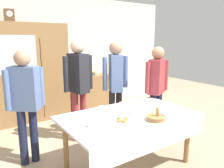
# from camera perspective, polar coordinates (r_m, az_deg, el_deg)

# --- Properties ---
(ground_plane) EXTENTS (12.00, 12.00, 0.00)m
(ground_plane) POSITION_cam_1_polar(r_m,az_deg,el_deg) (3.42, 1.99, -18.83)
(ground_plane) COLOR tan
(ground_plane) RESTS_ON ground
(back_wall) EXTENTS (6.40, 0.10, 2.70)m
(back_wall) POSITION_cam_1_polar(r_m,az_deg,el_deg) (5.33, -15.09, 7.15)
(back_wall) COLOR silver
(back_wall) RESTS_ON ground
(dining_table) EXTENTS (1.77, 1.06, 0.74)m
(dining_table) POSITION_cam_1_polar(r_m,az_deg,el_deg) (2.97, 4.81, -9.85)
(dining_table) COLOR olive
(dining_table) RESTS_ON ground
(wall_cabinet) EXTENTS (2.15, 0.46, 2.05)m
(wall_cabinet) POSITION_cam_1_polar(r_m,az_deg,el_deg) (4.85, -23.77, 2.26)
(wall_cabinet) COLOR olive
(wall_cabinet) RESTS_ON ground
(mantel_clock) EXTENTS (0.18, 0.11, 0.24)m
(mantel_clock) POSITION_cam_1_polar(r_m,az_deg,el_deg) (4.82, -25.02, 15.76)
(mantel_clock) COLOR brown
(mantel_clock) RESTS_ON wall_cabinet
(bookshelf_low) EXTENTS (1.11, 0.35, 0.83)m
(bookshelf_low) POSITION_cam_1_polar(r_m,az_deg,el_deg) (5.61, -5.23, -1.97)
(bookshelf_low) COLOR olive
(bookshelf_low) RESTS_ON ground
(book_stack) EXTENTS (0.16, 0.21, 0.10)m
(book_stack) POSITION_cam_1_polar(r_m,az_deg,el_deg) (5.52, -5.32, 2.75)
(book_stack) COLOR #3D754C
(book_stack) RESTS_ON bookshelf_low
(tea_cup_near_right) EXTENTS (0.13, 0.13, 0.06)m
(tea_cup_near_right) POSITION_cam_1_polar(r_m,az_deg,el_deg) (2.97, 5.07, -7.35)
(tea_cup_near_right) COLOR silver
(tea_cup_near_right) RESTS_ON dining_table
(tea_cup_back_edge) EXTENTS (0.13, 0.13, 0.06)m
(tea_cup_back_edge) POSITION_cam_1_polar(r_m,az_deg,el_deg) (3.30, 2.63, -5.36)
(tea_cup_back_edge) COLOR white
(tea_cup_back_edge) RESTS_ON dining_table
(tea_cup_far_right) EXTENTS (0.13, 0.13, 0.06)m
(tea_cup_far_right) POSITION_cam_1_polar(r_m,az_deg,el_deg) (3.12, -2.67, -6.36)
(tea_cup_far_right) COLOR white
(tea_cup_far_right) RESTS_ON dining_table
(tea_cup_far_left) EXTENTS (0.13, 0.13, 0.06)m
(tea_cup_far_left) POSITION_cam_1_polar(r_m,az_deg,el_deg) (2.57, -5.37, -10.43)
(tea_cup_far_left) COLOR white
(tea_cup_far_left) RESTS_ON dining_table
(bread_basket) EXTENTS (0.24, 0.24, 0.16)m
(bread_basket) POSITION_cam_1_polar(r_m,az_deg,el_deg) (2.81, 11.26, -8.50)
(bread_basket) COLOR #9E7542
(bread_basket) RESTS_ON dining_table
(pastry_plate) EXTENTS (0.28, 0.28, 0.05)m
(pastry_plate) POSITION_cam_1_polar(r_m,az_deg,el_deg) (2.73, 2.72, -9.38)
(pastry_plate) COLOR white
(pastry_plate) RESTS_ON dining_table
(spoon_far_left) EXTENTS (0.12, 0.02, 0.01)m
(spoon_far_left) POSITION_cam_1_polar(r_m,az_deg,el_deg) (3.36, 13.67, -5.78)
(spoon_far_left) COLOR silver
(spoon_far_left) RESTS_ON dining_table
(spoon_mid_right) EXTENTS (0.12, 0.02, 0.01)m
(spoon_mid_right) POSITION_cam_1_polar(r_m,az_deg,el_deg) (3.09, 13.66, -7.35)
(spoon_mid_right) COLOR silver
(spoon_mid_right) RESTS_ON dining_table
(person_beside_shelf) EXTENTS (0.52, 0.41, 1.69)m
(person_beside_shelf) POSITION_cam_1_polar(r_m,az_deg,el_deg) (3.86, 0.94, 1.19)
(person_beside_shelf) COLOR #232328
(person_beside_shelf) RESTS_ON ground
(person_by_cabinet) EXTENTS (0.52, 0.34, 1.60)m
(person_by_cabinet) POSITION_cam_1_polar(r_m,az_deg,el_deg) (3.92, 11.48, 0.21)
(person_by_cabinet) COLOR #191E38
(person_by_cabinet) RESTS_ON ground
(person_behind_table_left) EXTENTS (0.52, 0.38, 1.59)m
(person_behind_table_left) POSITION_cam_1_polar(r_m,az_deg,el_deg) (3.20, -21.47, -3.11)
(person_behind_table_left) COLOR #191E38
(person_behind_table_left) RESTS_ON ground
(person_behind_table_right) EXTENTS (0.52, 0.39, 1.73)m
(person_behind_table_right) POSITION_cam_1_polar(r_m,az_deg,el_deg) (3.71, -8.66, 1.01)
(person_behind_table_right) COLOR #933338
(person_behind_table_right) RESTS_ON ground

